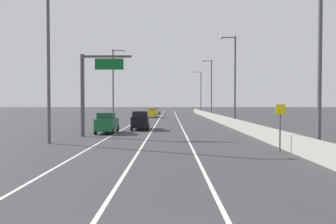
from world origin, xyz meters
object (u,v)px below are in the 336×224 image
at_px(lamp_post_right_fourth, 200,90).
at_px(car_green_1, 107,123).
at_px(car_silver_0, 156,111).
at_px(lamp_post_right_near, 316,40).
at_px(car_black_2, 140,120).
at_px(lamp_post_left_mid, 114,81).
at_px(car_yellow_3, 152,113).
at_px(speed_advisory_sign, 280,124).
at_px(overhead_sign_gantry, 90,85).
at_px(lamp_post_right_second, 233,75).
at_px(lamp_post_left_near, 51,55).
at_px(lamp_post_right_third, 210,85).

bearing_deg(lamp_post_right_fourth, car_green_1, -103.81).
height_order(car_silver_0, car_green_1, car_green_1).
xyz_separation_m(lamp_post_right_near, car_black_2, (-11.76, 19.22, -5.65)).
height_order(lamp_post_right_fourth, car_silver_0, lamp_post_right_fourth).
relative_size(lamp_post_left_mid, car_silver_0, 2.80).
bearing_deg(car_yellow_3, lamp_post_left_mid, -111.03).
xyz_separation_m(speed_advisory_sign, car_yellow_3, (-10.51, 48.75, -0.75)).
distance_m(car_green_1, car_yellow_3, 35.78).
bearing_deg(lamp_post_left_mid, car_green_1, -82.74).
bearing_deg(car_silver_0, car_black_2, -89.61).
xyz_separation_m(car_silver_0, car_yellow_3, (0.12, -21.75, 0.07)).
xyz_separation_m(overhead_sign_gantry, lamp_post_right_second, (15.60, 13.78, 1.98)).
bearing_deg(lamp_post_right_near, car_black_2, 121.46).
bearing_deg(overhead_sign_gantry, lamp_post_right_near, -35.84).
bearing_deg(speed_advisory_sign, lamp_post_right_second, 86.42).
bearing_deg(lamp_post_left_near, car_black_2, 67.21).
bearing_deg(speed_advisory_sign, lamp_post_right_third, 88.29).
height_order(speed_advisory_sign, lamp_post_right_fourth, lamp_post_right_fourth).
xyz_separation_m(lamp_post_right_third, lamp_post_left_mid, (-17.45, -14.05, 0.00)).
bearing_deg(lamp_post_right_third, car_black_2, -110.77).
relative_size(overhead_sign_gantry, car_silver_0, 1.77).
xyz_separation_m(car_green_1, car_yellow_3, (2.76, 35.68, -0.04)).
xyz_separation_m(speed_advisory_sign, lamp_post_left_mid, (-16.00, 34.48, 4.95)).
bearing_deg(car_yellow_3, lamp_post_right_third, -1.10).
relative_size(car_silver_0, car_black_2, 0.88).
height_order(lamp_post_right_fourth, lamp_post_left_near, same).
bearing_deg(lamp_post_right_near, overhead_sign_gantry, 144.16).
distance_m(speed_advisory_sign, car_black_2, 20.41).
distance_m(lamp_post_right_fourth, car_yellow_3, 28.21).
bearing_deg(lamp_post_left_near, car_silver_0, 85.51).
bearing_deg(lamp_post_left_mid, overhead_sign_gantry, -85.68).
height_order(lamp_post_right_third, car_black_2, lamp_post_right_third).
distance_m(lamp_post_right_fourth, car_green_1, 62.57).
bearing_deg(lamp_post_left_mid, lamp_post_right_second, -32.23).
distance_m(speed_advisory_sign, car_silver_0, 71.31).
distance_m(lamp_post_right_near, car_yellow_3, 52.08).
relative_size(lamp_post_right_near, lamp_post_right_third, 1.00).
distance_m(lamp_post_right_near, lamp_post_right_fourth, 75.18).
bearing_deg(lamp_post_right_second, lamp_post_right_third, 90.04).
bearing_deg(speed_advisory_sign, lamp_post_right_fourth, 88.76).
height_order(lamp_post_left_mid, car_yellow_3, lamp_post_left_mid).
relative_size(speed_advisory_sign, car_black_2, 0.62).
xyz_separation_m(lamp_post_right_second, lamp_post_left_mid, (-17.47, 11.01, 0.00)).
relative_size(lamp_post_right_third, car_silver_0, 2.80).
bearing_deg(lamp_post_left_near, lamp_post_right_second, 47.79).
bearing_deg(speed_advisory_sign, car_green_1, 135.43).
height_order(lamp_post_right_near, lamp_post_left_mid, same).
xyz_separation_m(lamp_post_right_second, lamp_post_left_near, (-17.29, -19.06, 0.00)).
xyz_separation_m(overhead_sign_gantry, lamp_post_right_third, (15.58, 38.84, 1.98)).
xyz_separation_m(overhead_sign_gantry, car_green_1, (0.86, 3.39, -3.68)).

